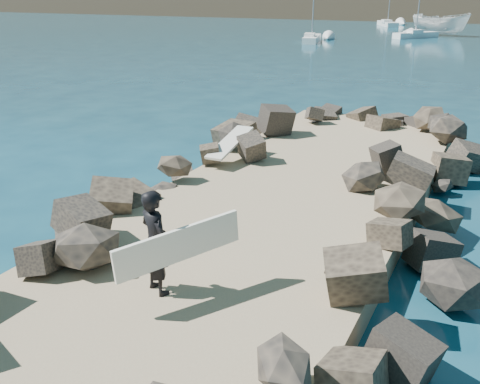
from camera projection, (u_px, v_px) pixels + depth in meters
The scene contains 10 objects.
ground at pixel (260, 240), 12.09m from camera, with size 800.00×800.00×0.00m, color #0F384C.
jetty at pixel (217, 266), 10.31m from camera, with size 6.00×26.00×0.60m, color #8C7759.
riprap_left at pixel (114, 220), 11.88m from camera, with size 2.60×22.00×1.00m, color black.
riprap_right at pixel (374, 280), 9.44m from camera, with size 2.60×22.00×1.00m, color black.
surfboard_resting at pixel (230, 146), 15.54m from camera, with size 0.53×2.12×0.07m, color silver.
boat_imported at pixel (440, 24), 65.17m from camera, with size 2.67×7.09×2.74m, color silver.
surfer_with_board at pixel (159, 243), 8.57m from camera, with size 1.41×1.97×1.79m.
sailboat_a at pixel (312, 39), 57.76m from camera, with size 2.98×6.66×7.91m.
sailboat_b at pixel (416, 35), 62.49m from camera, with size 4.58×5.71×7.41m.
sailboat_e at pixel (387, 24), 83.43m from camera, with size 4.73×7.60×9.12m.
Camera 1 is at (4.50, -9.96, 5.30)m, focal length 40.00 mm.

